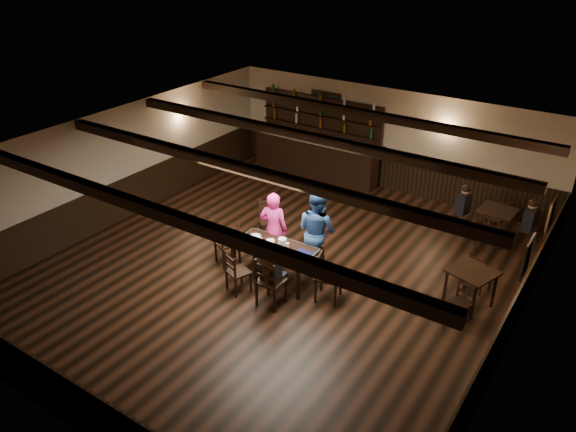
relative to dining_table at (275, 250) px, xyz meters
The scene contains 25 objects.
ground 0.74m from the dining_table, 104.05° to the left, with size 10.00×10.00×0.00m, color black.
room_shell 1.12m from the dining_table, 100.96° to the left, with size 9.02×10.02×2.71m.
dining_table is the anchor object (origin of this frame).
chair_near_left 0.90m from the dining_table, 115.16° to the right, with size 0.52×0.51×0.87m.
chair_near_right 0.92m from the dining_table, 62.64° to the right, with size 0.48×0.46×1.01m.
chair_end_left 1.12m from the dining_table, behind, with size 0.56×0.57×0.94m.
chair_end_right 1.14m from the dining_table, ahead, with size 0.55×0.57×1.01m.
chair_far_pushed 1.67m from the dining_table, 129.27° to the left, with size 0.62×0.62×0.97m.
woman_pink 0.62m from the dining_table, 127.16° to the left, with size 0.59×0.39×1.61m, color #F631A9.
man_blue 0.93m from the dining_table, 55.04° to the left, with size 0.89×0.69×1.83m, color navy.
seated_person 0.88m from the dining_table, 60.66° to the right, with size 0.36×0.55×0.89m.
cake 0.49m from the dining_table, behind, with size 0.27×0.27×0.09m.
plate_stack_a 0.18m from the dining_table, 119.43° to the right, with size 0.17×0.17×0.16m, color white.
plate_stack_b 0.23m from the dining_table, 19.77° to the left, with size 0.16×0.16×0.19m, color white.
tea_light 0.13m from the dining_table, 56.95° to the left, with size 0.05×0.05×0.06m.
salt_shaker 0.37m from the dining_table, 11.15° to the right, with size 0.04×0.04×0.10m, color silver.
pepper_shaker 0.47m from the dining_table, ahead, with size 0.03×0.03×0.08m, color #A5A8AD.
drink_glass 0.29m from the dining_table, 18.07° to the left, with size 0.07×0.07×0.11m, color silver.
menu_red 0.48m from the dining_table, ahead, with size 0.32×0.22×0.00m, color maroon.
menu_blue 0.61m from the dining_table, ahead, with size 0.31×0.22×0.00m, color #0D0F44.
bar_counter 5.42m from the dining_table, 112.33° to the left, with size 3.89×0.70×2.20m.
back_table_a 3.72m from the dining_table, 20.06° to the left, with size 0.95×0.95×0.75m.
back_table_b 5.12m from the dining_table, 51.54° to the left, with size 0.81×0.81×0.75m.
bg_patron_left 4.67m from the dining_table, 58.51° to the left, with size 0.27×0.38×0.71m.
bg_patron_right 5.57m from the dining_table, 45.94° to the left, with size 0.24×0.37×0.73m.
Camera 1 is at (5.53, -8.01, 6.32)m, focal length 35.00 mm.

